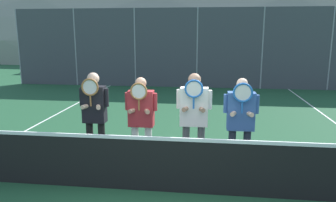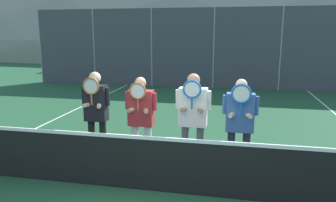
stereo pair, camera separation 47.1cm
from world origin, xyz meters
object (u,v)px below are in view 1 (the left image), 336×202
player_leftmost (94,111)px  player_rightmost (241,119)px  car_center (295,62)px  car_far_left (107,60)px  player_center_right (194,113)px  player_center_left (141,116)px  car_left_of_center (198,61)px

player_leftmost → player_rightmost: bearing=-1.7°
player_rightmost → car_center: car_center is taller
player_rightmost → car_far_left: (-6.46, 12.92, -0.14)m
player_center_right → player_rightmost: player_center_right is taller
player_rightmost → car_center: bearing=72.4°
player_leftmost → car_center: (6.63, 12.53, -0.10)m
player_center_right → player_rightmost: 0.81m
player_center_right → car_center: (4.80, 12.55, -0.12)m
player_center_left → player_center_right: (0.95, 0.01, 0.07)m
player_center_right → player_center_left: bearing=-179.3°
car_far_left → car_left_of_center: (5.29, -0.38, 0.07)m
car_center → car_far_left: bearing=178.3°
player_center_right → car_center: 13.44m
player_leftmost → car_far_left: (-3.82, 12.85, -0.17)m
car_left_of_center → car_center: car_center is taller
player_leftmost → player_center_left: bearing=-2.0°
car_far_left → car_center: bearing=-1.7°
player_rightmost → car_far_left: 14.45m
player_center_left → player_leftmost: bearing=178.0°
player_center_right → car_far_left: 14.05m
car_left_of_center → player_leftmost: bearing=-96.7°
player_center_left → car_center: size_ratio=0.39×
car_left_of_center → player_center_left: bearing=-92.7°
player_rightmost → car_far_left: bearing=116.6°
player_leftmost → car_far_left: bearing=106.6°
car_center → player_center_left: bearing=-114.6°
player_leftmost → car_center: bearing=62.1°
player_center_right → car_far_left: size_ratio=0.38×
player_rightmost → player_leftmost: bearing=178.3°
car_far_left → car_center: car_center is taller
player_leftmost → car_far_left: player_leftmost is taller
car_far_left → player_center_right: bearing=-66.3°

